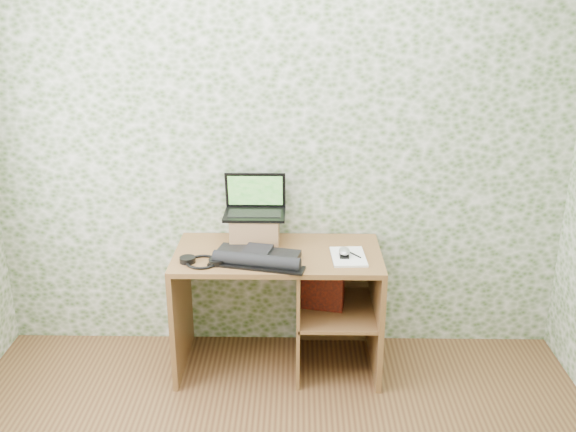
{
  "coord_description": "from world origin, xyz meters",
  "views": [
    {
      "loc": [
        0.11,
        -1.97,
        2.23
      ],
      "look_at": [
        0.06,
        1.39,
        0.99
      ],
      "focal_mm": 40.0,
      "sensor_mm": 36.0,
      "label": 1
    }
  ],
  "objects_px": {
    "laptop": "(255,205)",
    "notepad": "(348,257)",
    "desk": "(291,292)",
    "keyboard": "(257,257)",
    "riser": "(255,229)"
  },
  "relations": [
    {
      "from": "riser",
      "to": "notepad",
      "type": "height_order",
      "value": "riser"
    },
    {
      "from": "desk",
      "to": "keyboard",
      "type": "bearing_deg",
      "value": -139.32
    },
    {
      "from": "desk",
      "to": "riser",
      "type": "height_order",
      "value": "riser"
    },
    {
      "from": "riser",
      "to": "keyboard",
      "type": "height_order",
      "value": "riser"
    },
    {
      "from": "laptop",
      "to": "notepad",
      "type": "height_order",
      "value": "laptop"
    },
    {
      "from": "riser",
      "to": "notepad",
      "type": "xyz_separation_m",
      "value": [
        0.54,
        -0.22,
        -0.08
      ]
    },
    {
      "from": "riser",
      "to": "notepad",
      "type": "bearing_deg",
      "value": -21.64
    },
    {
      "from": "laptop",
      "to": "notepad",
      "type": "xyz_separation_m",
      "value": [
        0.54,
        -0.25,
        -0.22
      ]
    },
    {
      "from": "laptop",
      "to": "notepad",
      "type": "distance_m",
      "value": 0.64
    },
    {
      "from": "notepad",
      "to": "desk",
      "type": "bearing_deg",
      "value": 159.99
    },
    {
      "from": "desk",
      "to": "laptop",
      "type": "bearing_deg",
      "value": 144.77
    },
    {
      "from": "keyboard",
      "to": "notepad",
      "type": "relative_size",
      "value": 2.03
    },
    {
      "from": "laptop",
      "to": "keyboard",
      "type": "distance_m",
      "value": 0.38
    },
    {
      "from": "notepad",
      "to": "riser",
      "type": "bearing_deg",
      "value": 155.49
    },
    {
      "from": "desk",
      "to": "keyboard",
      "type": "relative_size",
      "value": 2.2
    }
  ]
}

